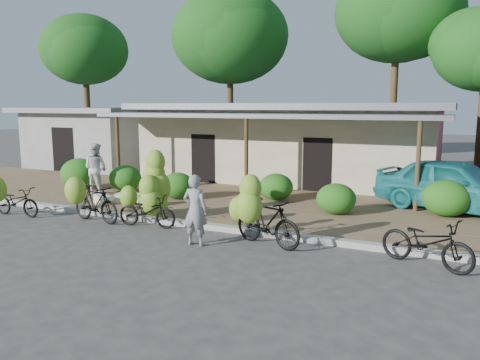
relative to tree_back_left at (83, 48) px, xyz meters
The scene contains 27 objects.
ground 20.07m from the tree_back_left, 43.77° to the right, with size 100.00×100.00×0.00m, color #403E3B.
sidewalk 17.20m from the tree_back_left, 30.66° to the right, with size 60.00×6.00×0.12m, color olive.
curb 18.79m from the tree_back_left, 39.07° to the right, with size 60.00×0.25×0.15m, color #A8A399.
shop_main 14.69m from the tree_back_left, ahead, with size 13.00×8.50×3.35m.
shop_grey 6.03m from the tree_back_left, 38.29° to the right, with size 7.00×6.00×3.15m.
tree_back_left is the anchor object (origin of this frame).
tree_far_center 8.57m from the tree_back_left, 20.56° to the left, with size 6.64×6.64×9.78m.
tree_center_right 17.41m from the tree_back_left, 11.63° to the left, with size 6.19×6.15×10.28m.
hedge_0 12.60m from the tree_back_left, 48.74° to the right, with size 1.49×1.34×1.16m, color #1A5B14.
hedge_1 13.66m from the tree_back_left, 41.12° to the right, with size 1.24×1.11×0.96m, color #1A5B14.
hedge_2 15.71m from the tree_back_left, 35.68° to the right, with size 1.15×1.04×0.90m, color #1A5B14.
hedge_3 17.62m from the tree_back_left, 25.93° to the right, with size 1.15×1.03×0.89m, color #1A5B14.
hedge_4 20.08m from the tree_back_left, 26.09° to the right, with size 1.16×1.04×0.90m, color #1A5B14.
hedge_5 22.24m from the tree_back_left, 20.10° to the right, with size 1.34×1.21×1.05m, color #1A5B14.
bike_far_left 16.18m from the tree_back_left, 55.32° to the right, with size 1.67×1.23×1.28m.
bike_left 17.38m from the tree_back_left, 46.84° to the right, with size 1.82×1.27×1.39m.
bike_center 18.03m from the tree_back_left, 41.51° to the right, with size 1.74×1.26×2.06m.
bike_right 21.11m from the tree_back_left, 36.22° to the right, with size 1.96×1.43×1.77m.
bike_far_right 23.91m from the tree_back_left, 30.70° to the right, with size 2.07×1.35×1.03m.
loose_banana_a 16.46m from the tree_back_left, 42.74° to the right, with size 0.57×0.48×0.71m, color #75A629.
loose_banana_b 17.45m from the tree_back_left, 40.09° to the right, with size 0.48×0.40×0.60m, color #75A629.
loose_banana_c 19.29m from the tree_back_left, 34.83° to the right, with size 0.56×0.48×0.71m, color #75A629.
sack_near 15.78m from the tree_back_left, 42.20° to the right, with size 0.85×0.40×0.30m, color silver.
sack_far 15.65m from the tree_back_left, 45.49° to the right, with size 0.75×0.38×0.28m, color silver.
vendor 20.27m from the tree_back_left, 40.10° to the right, with size 0.62×0.41×1.69m, color gray.
bystander 13.59m from the tree_back_left, 45.92° to the right, with size 0.89×0.69×1.83m, color silver.
teal_van 22.09m from the tree_back_left, 17.84° to the right, with size 1.86×4.63×1.58m, color #1B797C.
Camera 1 is at (6.64, -8.62, 3.26)m, focal length 35.00 mm.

